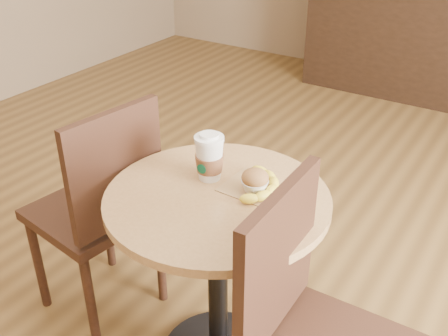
{
  "coord_description": "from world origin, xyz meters",
  "views": [
    {
      "loc": [
        0.72,
        -1.23,
        1.65
      ],
      "look_at": [
        -0.06,
        -0.01,
        0.83
      ],
      "focal_mm": 42.0,
      "sensor_mm": 36.0,
      "label": 1
    }
  ],
  "objects_px": {
    "cafe_table": "(218,246)",
    "coffee_cup": "(209,159)",
    "muffin": "(255,181)",
    "chair_left": "(101,207)",
    "banana": "(259,186)"
  },
  "relations": [
    {
      "from": "chair_left",
      "to": "banana",
      "type": "xyz_separation_m",
      "value": [
        0.62,
        0.12,
        0.24
      ]
    },
    {
      "from": "coffee_cup",
      "to": "muffin",
      "type": "xyz_separation_m",
      "value": [
        0.17,
        0.0,
        -0.03
      ]
    },
    {
      "from": "cafe_table",
      "to": "coffee_cup",
      "type": "height_order",
      "value": "coffee_cup"
    },
    {
      "from": "cafe_table",
      "to": "chair_left",
      "type": "relative_size",
      "value": 0.78
    },
    {
      "from": "coffee_cup",
      "to": "cafe_table",
      "type": "bearing_deg",
      "value": -44.86
    },
    {
      "from": "chair_left",
      "to": "coffee_cup",
      "type": "xyz_separation_m",
      "value": [
        0.44,
        0.1,
        0.3
      ]
    },
    {
      "from": "chair_left",
      "to": "coffee_cup",
      "type": "height_order",
      "value": "chair_left"
    },
    {
      "from": "chair_left",
      "to": "muffin",
      "type": "relative_size",
      "value": 10.71
    },
    {
      "from": "cafe_table",
      "to": "banana",
      "type": "distance_m",
      "value": 0.27
    },
    {
      "from": "muffin",
      "to": "banana",
      "type": "bearing_deg",
      "value": 64.27
    },
    {
      "from": "cafe_table",
      "to": "coffee_cup",
      "type": "xyz_separation_m",
      "value": [
        -0.08,
        0.08,
        0.28
      ]
    },
    {
      "from": "muffin",
      "to": "chair_left",
      "type": "bearing_deg",
      "value": -170.53
    },
    {
      "from": "coffee_cup",
      "to": "banana",
      "type": "relative_size",
      "value": 0.71
    },
    {
      "from": "cafe_table",
      "to": "muffin",
      "type": "xyz_separation_m",
      "value": [
        0.09,
        0.08,
        0.25
      ]
    },
    {
      "from": "chair_left",
      "to": "banana",
      "type": "bearing_deg",
      "value": 108.87
    }
  ]
}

